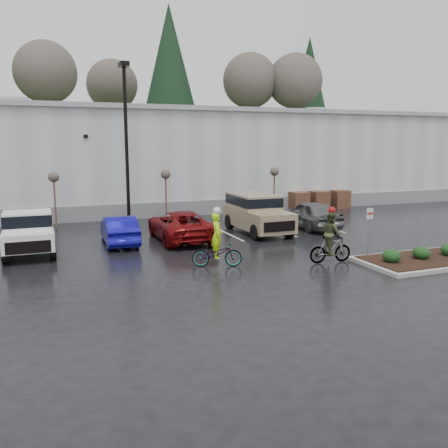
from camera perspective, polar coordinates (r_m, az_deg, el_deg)
name	(u,v)px	position (r m, az deg, el deg)	size (l,w,h in m)	color
ground	(289,270)	(18.45, 7.88, -5.47)	(120.00, 120.00, 0.00)	black
warehouse	(156,158)	(38.53, -8.23, 7.92)	(60.50, 15.50, 7.20)	silver
wooded_ridge	(113,157)	(61.17, -13.18, 7.80)	(80.00, 25.00, 6.00)	#203918
lamppost	(126,127)	(27.94, -11.72, 11.34)	(0.50, 1.00, 9.22)	black
sapling_west	(54,180)	(28.60, -19.81, 4.99)	(0.60, 0.60, 3.20)	#4C2E1E
sapling_mid	(166,177)	(29.50, -7.04, 5.62)	(0.60, 0.60, 3.20)	#4C2E1E
sapling_east	(274,174)	(32.17, 6.08, 5.98)	(0.60, 0.60, 3.20)	#4C2E1E
pallet_stack_a	(299,201)	(34.44, 8.96, 2.73)	(1.20, 1.20, 1.35)	#4C2E1E
pallet_stack_b	(319,200)	(35.32, 11.35, 2.83)	(1.20, 1.20, 1.35)	#4C2E1E
pallet_stack_c	(340,199)	(36.32, 13.74, 2.93)	(1.20, 1.20, 1.35)	#4C2E1E
shrub_a	(392,256)	(19.82, 19.52, -3.66)	(0.70, 0.70, 0.52)	#123315
shrub_b	(421,253)	(20.81, 22.66, -3.23)	(0.70, 0.70, 0.52)	#123315
fire_lane_sign	(369,227)	(20.40, 17.07, -0.31)	(0.30, 0.05, 2.20)	gray
pickup_white	(29,231)	(22.68, -22.42, -0.73)	(2.10, 5.20, 1.96)	white
car_blue	(119,230)	(23.31, -12.50, -0.68)	(1.45, 4.17, 1.37)	#0F0C89
car_red	(180,225)	(23.76, -5.28, -0.16)	(2.46, 5.33, 1.48)	maroon
suv_tan	(258,214)	(25.63, 4.08, 1.23)	(2.20, 5.10, 2.06)	gray
car_grey	(310,214)	(27.40, 10.35, 1.15)	(1.87, 4.65, 1.58)	#5C5F60
cyclist_hivis	(217,248)	(18.61, -0.85, -2.93)	(2.06, 1.28, 2.36)	#3F3F44
cyclist_olive	(331,242)	(19.65, 12.71, -2.17)	(1.80, 0.88, 2.29)	#3F3F44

